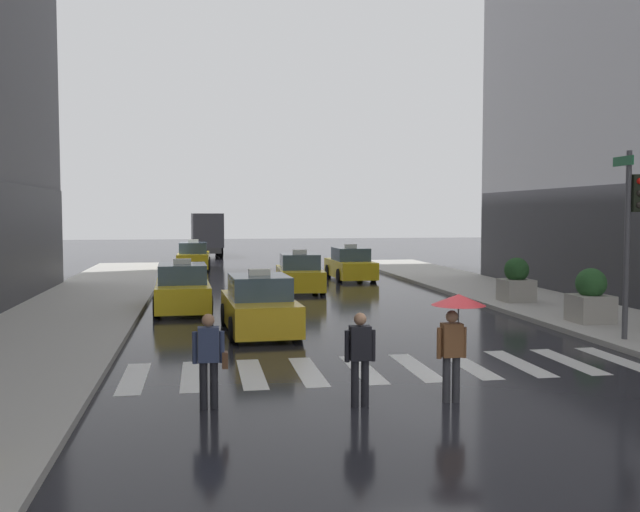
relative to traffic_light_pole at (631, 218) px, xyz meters
name	(u,v)px	position (x,y,z in m)	size (l,w,h in m)	color
ground_plane	(435,406)	(-6.76, -4.61, -3.26)	(160.00, 160.00, 0.00)	black
crosswalk_markings	(390,368)	(-6.76, -1.61, -3.25)	(11.30, 2.80, 0.01)	silver
traffic_light_pole	(631,218)	(0.00, 0.00, 0.00)	(0.44, 0.84, 4.80)	#47474C
taxi_lead	(259,307)	(-9.18, 3.51, -2.53)	(2.09, 4.61, 1.80)	gold
taxi_second	(182,290)	(-11.44, 8.32, -2.53)	(2.05, 4.60, 1.80)	yellow
taxi_third	(300,274)	(-6.59, 13.66, -2.53)	(2.10, 4.62, 1.80)	yellow
taxi_fourth	(350,265)	(-3.32, 18.36, -2.53)	(2.00, 4.57, 1.80)	yellow
taxi_fifth	(194,257)	(-11.25, 26.24, -2.53)	(2.02, 4.58, 1.80)	yellow
box_truck	(206,233)	(-10.39, 37.88, -1.41)	(2.53, 7.62, 3.35)	#2D2D2D
pedestrian_with_umbrella	(456,318)	(-6.33, -4.41, -1.74)	(0.96, 0.96, 1.94)	#333338
pedestrian_with_handbag	(209,355)	(-10.66, -4.10, -2.32)	(0.60, 0.24, 1.65)	black
pedestrian_plain_coat	(360,353)	(-8.08, -4.41, -2.32)	(0.55, 0.24, 1.65)	black
planter_near_corner	(591,298)	(0.58, 2.72, -2.38)	(1.10, 1.10, 1.60)	#A8A399
planter_mid_block	(516,281)	(0.59, 7.67, -2.38)	(1.10, 1.10, 1.60)	#A8A399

